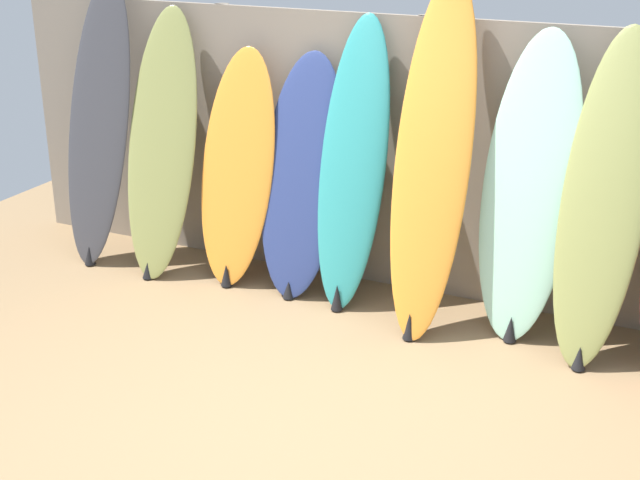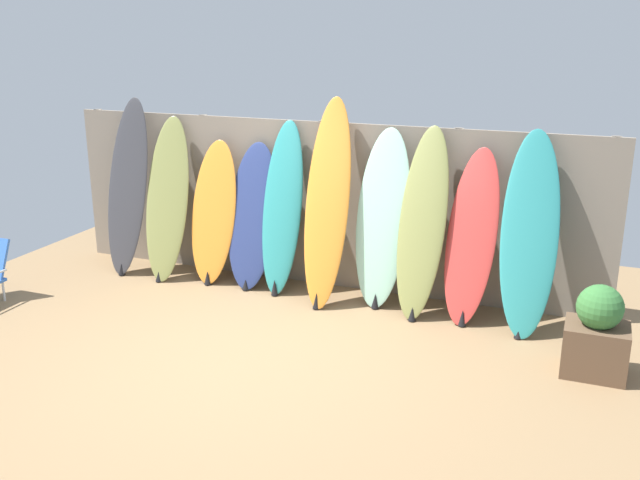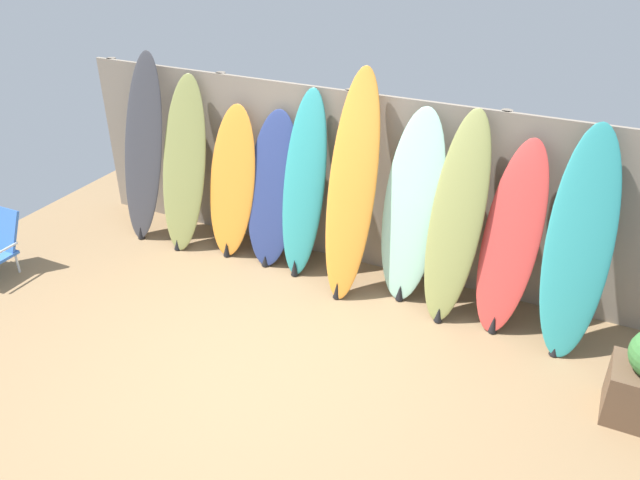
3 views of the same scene
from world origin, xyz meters
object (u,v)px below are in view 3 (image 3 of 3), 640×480
at_px(surfboard_olive_1, 184,165).
at_px(surfboard_seafoam_6, 412,209).
at_px(surfboard_navy_3, 272,191).
at_px(surfboard_orange_5, 352,189).
at_px(surfboard_orange_2, 232,183).
at_px(surfboard_olive_7, 456,220).
at_px(surfboard_teal_4, 304,186).
at_px(surfboard_red_8, 511,241).
at_px(surfboard_teal_9, 579,245).
at_px(surfboard_charcoal_0, 143,149).

height_order(surfboard_olive_1, surfboard_seafoam_6, surfboard_seafoam_6).
bearing_deg(surfboard_navy_3, surfboard_seafoam_6, -0.54).
bearing_deg(surfboard_orange_5, surfboard_orange_2, 175.91).
relative_size(surfboard_seafoam_6, surfboard_olive_7, 0.98).
height_order(surfboard_teal_4, surfboard_orange_5, surfboard_orange_5).
height_order(surfboard_olive_1, surfboard_red_8, surfboard_olive_1).
bearing_deg(surfboard_teal_9, surfboard_navy_3, 177.84).
bearing_deg(surfboard_orange_2, surfboard_olive_7, -1.82).
distance_m(surfboard_navy_3, surfboard_orange_5, 0.95).
distance_m(surfboard_orange_2, surfboard_navy_3, 0.47).
xyz_separation_m(surfboard_orange_2, surfboard_teal_9, (3.38, -0.09, 0.15)).
bearing_deg(surfboard_navy_3, surfboard_olive_7, -2.84).
bearing_deg(surfboard_charcoal_0, surfboard_orange_2, 2.74).
relative_size(surfboard_orange_5, surfboard_red_8, 1.25).
distance_m(surfboard_orange_2, surfboard_orange_5, 1.41).
bearing_deg(surfboard_red_8, surfboard_olive_1, 179.73).
xyz_separation_m(surfboard_orange_2, surfboard_navy_3, (0.47, 0.02, 0.00)).
bearing_deg(surfboard_teal_4, surfboard_olive_1, -177.72).
distance_m(surfboard_teal_4, surfboard_orange_5, 0.58).
bearing_deg(surfboard_olive_1, surfboard_teal_9, -0.70).
height_order(surfboard_seafoam_6, surfboard_teal_9, surfboard_teal_9).
bearing_deg(surfboard_navy_3, surfboard_teal_9, -2.16).
relative_size(surfboard_teal_4, surfboard_seafoam_6, 1.01).
height_order(surfboard_teal_4, surfboard_red_8, surfboard_teal_4).
relative_size(surfboard_orange_5, surfboard_olive_7, 1.13).
bearing_deg(surfboard_orange_2, surfboard_orange_5, -4.09).
relative_size(surfboard_orange_5, surfboard_teal_9, 1.12).
height_order(surfboard_charcoal_0, surfboard_olive_1, surfboard_charcoal_0).
distance_m(surfboard_olive_1, surfboard_navy_3, 1.04).
bearing_deg(surfboard_navy_3, surfboard_olive_1, -176.58).
distance_m(surfboard_teal_4, surfboard_seafoam_6, 1.11).
relative_size(surfboard_charcoal_0, surfboard_seafoam_6, 1.10).
bearing_deg(surfboard_olive_7, surfboard_red_8, 2.00).
xyz_separation_m(surfboard_charcoal_0, surfboard_orange_2, (1.08, 0.05, -0.21)).
height_order(surfboard_orange_5, surfboard_seafoam_6, surfboard_orange_5).
distance_m(surfboard_charcoal_0, surfboard_olive_7, 3.44).
xyz_separation_m(surfboard_seafoam_6, surfboard_teal_9, (1.44, -0.10, 0.03)).
height_order(surfboard_olive_7, surfboard_teal_9, surfboard_teal_9).
height_order(surfboard_charcoal_0, surfboard_red_8, surfboard_charcoal_0).
height_order(surfboard_olive_1, surfboard_orange_2, surfboard_olive_1).
xyz_separation_m(surfboard_olive_1, surfboard_teal_9, (3.94, -0.05, 0.03)).
xyz_separation_m(surfboard_charcoal_0, surfboard_teal_9, (4.45, -0.04, -0.06)).
bearing_deg(surfboard_olive_1, surfboard_red_8, -0.27).
bearing_deg(surfboard_red_8, surfboard_olive_7, -178.00).
height_order(surfboard_navy_3, surfboard_red_8, surfboard_red_8).
bearing_deg(surfboard_charcoal_0, surfboard_orange_5, -1.10).
bearing_deg(surfboard_orange_2, surfboard_navy_3, 2.31).
distance_m(surfboard_charcoal_0, surfboard_navy_3, 1.56).
height_order(surfboard_navy_3, surfboard_olive_7, surfboard_olive_7).
relative_size(surfboard_charcoal_0, surfboard_orange_2, 1.27).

